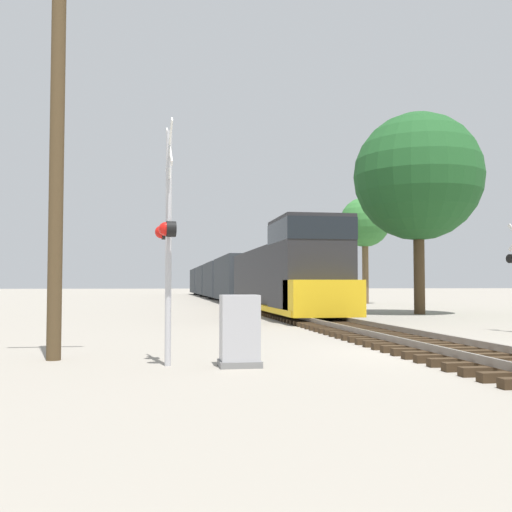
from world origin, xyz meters
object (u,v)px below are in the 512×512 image
object	(u,v)px
relay_cabinet	(240,331)
utility_pole	(57,152)
freight_train	(224,280)
crossing_signal_near	(167,233)
tree_mid_background	(365,223)
tree_far_right	(418,177)

from	to	relation	value
relay_cabinet	utility_pole	size ratio (longest dim) A/B	0.16
freight_train	utility_pole	xyz separation A→B (m)	(-8.47, -45.12, 2.38)
freight_train	relay_cabinet	size ratio (longest dim) A/B	54.37
crossing_signal_near	utility_pole	world-z (taller)	utility_pole
tree_mid_background	crossing_signal_near	bearing A→B (deg)	-115.39
relay_cabinet	tree_mid_background	size ratio (longest dim) A/B	0.16
utility_pole	crossing_signal_near	bearing A→B (deg)	-28.70
relay_cabinet	tree_far_right	distance (m)	22.65
relay_cabinet	utility_pole	distance (m)	5.41
freight_train	crossing_signal_near	xyz separation A→B (m)	(-6.18, -46.37, 0.60)
freight_train	tree_far_right	world-z (taller)	tree_far_right
freight_train	tree_mid_background	bearing A→B (deg)	-50.01
crossing_signal_near	tree_mid_background	bearing A→B (deg)	148.74
utility_pole	tree_mid_background	size ratio (longest dim) A/B	0.98
utility_pole	tree_far_right	bearing A→B (deg)	46.69
tree_far_right	tree_mid_background	world-z (taller)	tree_far_right
utility_pole	tree_mid_background	xyz separation A→B (m)	(18.57, 33.07, 2.15)
crossing_signal_near	tree_far_right	bearing A→B (deg)	137.32
utility_pole	tree_far_right	xyz separation A→B (m)	(15.59, 16.54, 2.86)
relay_cabinet	utility_pole	xyz separation A→B (m)	(-3.65, 1.57, 3.67)
freight_train	utility_pole	size ratio (longest dim) A/B	8.77
relay_cabinet	utility_pole	bearing A→B (deg)	156.75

